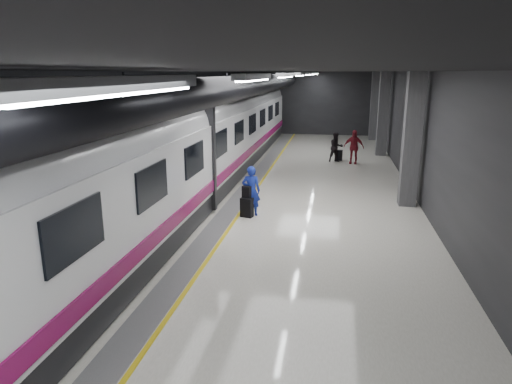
{
  "coord_description": "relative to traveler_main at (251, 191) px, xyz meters",
  "views": [
    {
      "loc": [
        2.0,
        -13.89,
        4.48
      ],
      "look_at": [
        -0.11,
        -1.71,
        1.21
      ],
      "focal_mm": 32.0,
      "sensor_mm": 36.0,
      "label": 1
    }
  ],
  "objects": [
    {
      "name": "shoulder_bag",
      "position": [
        -0.11,
        -0.18,
        0.0
      ],
      "size": [
        0.31,
        0.23,
        0.37
      ],
      "primitive_type": "cube",
      "rotation": [
        0.0,
        0.0,
        -0.31
      ],
      "color": "black",
      "rests_on": "suitcase_main"
    },
    {
      "name": "platform_hall",
      "position": [
        0.26,
        1.04,
        2.73
      ],
      "size": [
        10.02,
        40.02,
        4.51
      ],
      "color": "black",
      "rests_on": "ground"
    },
    {
      "name": "suitcase_far",
      "position": [
        2.8,
        10.03,
        -0.53
      ],
      "size": [
        0.4,
        0.29,
        0.54
      ],
      "primitive_type": "cube",
      "rotation": [
        0.0,
        0.0,
        -0.14
      ],
      "color": "black",
      "rests_on": "ground"
    },
    {
      "name": "ground",
      "position": [
        0.55,
        0.08,
        -0.81
      ],
      "size": [
        40.0,
        40.0,
        0.0
      ],
      "primitive_type": "plane",
      "color": "white",
      "rests_on": "ground"
    },
    {
      "name": "traveler_far_b",
      "position": [
        3.51,
        9.26,
        0.04
      ],
      "size": [
        1.04,
        0.56,
        1.69
      ],
      "primitive_type": "imported",
      "rotation": [
        0.0,
        0.0,
        -0.15
      ],
      "color": "maroon",
      "rests_on": "ground"
    },
    {
      "name": "traveler_main",
      "position": [
        0.0,
        0.0,
        0.0
      ],
      "size": [
        0.62,
        0.44,
        1.61
      ],
      "primitive_type": "imported",
      "rotation": [
        0.0,
        0.0,
        3.23
      ],
      "color": "#1A18BA",
      "rests_on": "ground"
    },
    {
      "name": "traveler_far_a",
      "position": [
        2.64,
        9.54,
        -0.04
      ],
      "size": [
        0.92,
        0.83,
        1.53
      ],
      "primitive_type": "imported",
      "rotation": [
        0.0,
        0.0,
        0.42
      ],
      "color": "black",
      "rests_on": "ground"
    },
    {
      "name": "train",
      "position": [
        -2.7,
        0.08,
        1.26
      ],
      "size": [
        3.05,
        38.0,
        4.05
      ],
      "color": "black",
      "rests_on": "ground"
    },
    {
      "name": "suitcase_main",
      "position": [
        -0.1,
        -0.21,
        -0.49
      ],
      "size": [
        0.43,
        0.34,
        0.62
      ],
      "primitive_type": "cube",
      "rotation": [
        0.0,
        0.0,
        -0.27
      ],
      "color": "black",
      "rests_on": "ground"
    }
  ]
}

